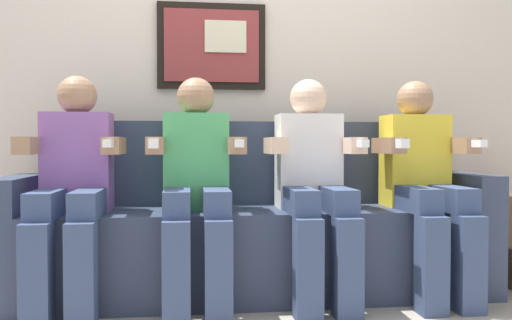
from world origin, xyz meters
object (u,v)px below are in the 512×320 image
object	(u,v)px
person_leftmost	(73,181)
person_rightmost	(424,178)
person_right_center	(314,179)
person_left_center	(196,180)
couch	(252,233)

from	to	relation	value
person_leftmost	person_rightmost	distance (m)	1.73
person_leftmost	person_rightmost	size ratio (longest dim) A/B	1.00
person_leftmost	person_right_center	world-z (taller)	same
person_rightmost	person_left_center	bearing A→B (deg)	180.00
person_right_center	person_rightmost	xyz separation A→B (m)	(0.57, -0.00, 0.00)
person_right_center	person_rightmost	distance (m)	0.57
couch	person_rightmost	size ratio (longest dim) A/B	2.21
couch	person_leftmost	distance (m)	0.93
person_left_center	person_right_center	size ratio (longest dim) A/B	1.00
person_rightmost	person_right_center	bearing A→B (deg)	179.95
couch	person_left_center	xyz separation A→B (m)	(-0.29, -0.17, 0.29)
couch	person_leftmost	size ratio (longest dim) A/B	2.21
person_leftmost	person_left_center	bearing A→B (deg)	-0.05
person_leftmost	person_left_center	world-z (taller)	same
couch	person_right_center	bearing A→B (deg)	-30.30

